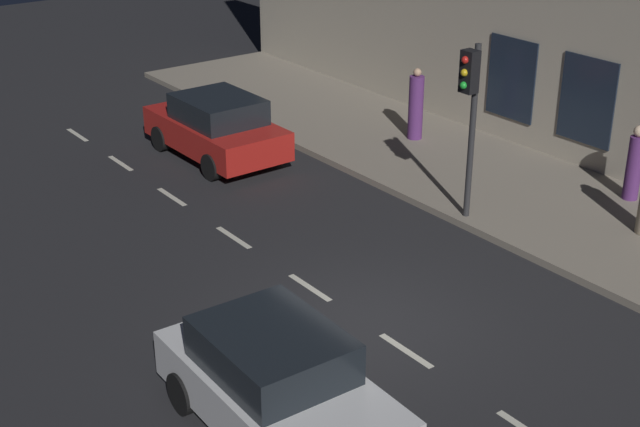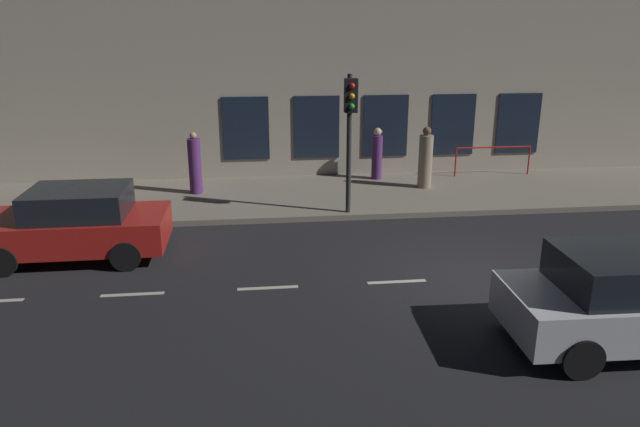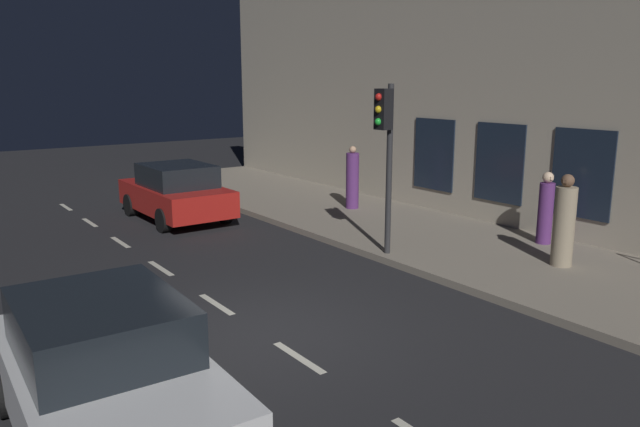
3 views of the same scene
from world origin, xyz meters
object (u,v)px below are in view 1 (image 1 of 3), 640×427
Objects in this scene: parked_car_0 at (217,127)px; pedestrian_2 at (634,165)px; pedestrian_0 at (416,106)px; traffic_light at (470,98)px; parked_car_1 at (278,384)px.

parked_car_0 is 9.74m from pedestrian_2.
pedestrian_0 is at bearing -59.87° from pedestrian_2.
parked_car_1 is at bearing -154.18° from traffic_light.
traffic_light is at bearing -3.35° from pedestrian_2.
pedestrian_0 is (2.52, 4.22, -1.71)m from traffic_light.
pedestrian_2 is at bearing -22.62° from traffic_light.
pedestrian_0 is (4.57, -2.20, 0.21)m from parked_car_0.
pedestrian_2 is (10.58, 1.86, 0.15)m from parked_car_1.
parked_car_0 and parked_car_1 have the same top height.
pedestrian_0 is (9.48, 7.59, 0.21)m from parked_car_1.
traffic_light is 7.97m from parked_car_1.
parked_car_1 is at bearing -58.04° from pedestrian_0.
parked_car_0 is 2.17× the size of pedestrian_0.
parked_car_1 is 10.75m from pedestrian_2.
parked_car_1 is (-6.96, -3.37, -1.92)m from traffic_light.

